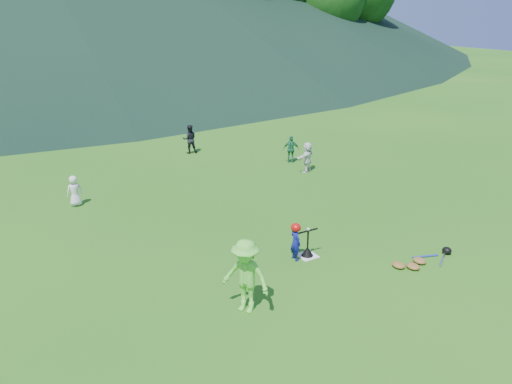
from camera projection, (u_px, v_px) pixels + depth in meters
ground at (307, 256)px, 12.41m from camera, size 120.00×120.00×0.00m
home_plate at (307, 256)px, 12.40m from camera, size 0.45×0.45×0.02m
baseball at (308, 229)px, 12.15m from camera, size 0.08×0.08×0.08m
batter_child at (295, 242)px, 12.09m from camera, size 0.24×0.35×0.94m
adult_coach at (246, 276)px, 9.93m from camera, size 1.04×1.18×1.58m
fielder_a at (75, 191)px, 15.38m from camera, size 0.49×0.34×0.97m
fielder_b at (190, 139)px, 20.88m from camera, size 0.69×0.61×1.21m
fielder_c at (291, 149)px, 19.62m from camera, size 0.67×0.57×1.08m
fielder_d at (307, 157)px, 18.52m from camera, size 1.10×0.74×1.14m
batting_tee at (307, 251)px, 12.36m from camera, size 0.30×0.30×0.68m
batter_gear at (297, 228)px, 11.96m from camera, size 0.73×0.26×0.30m
equipment_pile at (420, 261)px, 12.04m from camera, size 1.80×0.70×0.19m
outfield_fence at (69, 84)px, 34.71m from camera, size 70.07×0.08×1.33m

